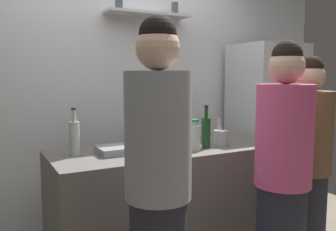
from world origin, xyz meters
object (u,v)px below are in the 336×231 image
(water_bottle_plastic, at_px, (194,137))
(person_grey_hoodie, at_px, (158,189))
(wine_bottle_pale_glass, at_px, (74,137))
(person_brown_jacket, at_px, (306,168))
(refrigerator, at_px, (266,130))
(wine_bottle_green_glass, at_px, (206,132))
(baking_pan, at_px, (122,149))
(person_pink_top, at_px, (282,179))
(wine_bottle_amber_glass, at_px, (174,125))
(utensil_holder, at_px, (221,138))

(water_bottle_plastic, relative_size, person_grey_hoodie, 0.13)
(wine_bottle_pale_glass, distance_m, person_brown_jacket, 1.67)
(refrigerator, xyz_separation_m, wine_bottle_green_glass, (-1.08, -0.50, 0.14))
(baking_pan, xyz_separation_m, wine_bottle_green_glass, (0.63, -0.14, 0.10))
(water_bottle_plastic, xyz_separation_m, person_pink_top, (0.21, -0.67, -0.18))
(baking_pan, relative_size, wine_bottle_amber_glass, 1.00)
(wine_bottle_amber_glass, height_order, water_bottle_plastic, wine_bottle_amber_glass)
(utensil_holder, height_order, person_pink_top, person_pink_top)
(utensil_holder, xyz_separation_m, person_grey_hoodie, (-0.89, -0.68, -0.08))
(wine_bottle_pale_glass, relative_size, person_brown_jacket, 0.21)
(baking_pan, distance_m, person_brown_jacket, 1.34)
(utensil_holder, relative_size, person_grey_hoodie, 0.13)
(water_bottle_plastic, distance_m, person_pink_top, 0.73)
(person_grey_hoodie, bearing_deg, wine_bottle_pale_glass, 53.60)
(refrigerator, bearing_deg, water_bottle_plastic, -156.33)
(person_grey_hoodie, bearing_deg, refrigerator, -18.09)
(water_bottle_plastic, xyz_separation_m, person_grey_hoodie, (-0.61, -0.62, -0.12))
(wine_bottle_amber_glass, height_order, person_pink_top, person_pink_top)
(baking_pan, xyz_separation_m, wine_bottle_amber_glass, (0.57, 0.26, 0.10))
(water_bottle_plastic, bearing_deg, person_pink_top, -72.66)
(wine_bottle_green_glass, distance_m, person_brown_jacket, 0.77)
(utensil_holder, distance_m, wine_bottle_green_glass, 0.18)
(wine_bottle_pale_glass, relative_size, person_grey_hoodie, 0.19)
(refrigerator, relative_size, utensil_holder, 7.81)
(wine_bottle_amber_glass, bearing_deg, water_bottle_plastic, -98.15)
(wine_bottle_amber_glass, distance_m, wine_bottle_green_glass, 0.41)
(wine_bottle_green_glass, height_order, person_grey_hoodie, person_grey_hoodie)
(wine_bottle_pale_glass, bearing_deg, person_pink_top, -41.39)
(baking_pan, distance_m, water_bottle_plastic, 0.54)
(wine_bottle_green_glass, bearing_deg, water_bottle_plastic, -167.52)
(wine_bottle_pale_glass, bearing_deg, baking_pan, -12.58)
(utensil_holder, relative_size, person_pink_top, 0.14)
(refrigerator, height_order, person_brown_jacket, refrigerator)
(refrigerator, relative_size, wine_bottle_pale_glass, 5.22)
(person_grey_hoodie, bearing_deg, water_bottle_plastic, -4.98)
(wine_bottle_pale_glass, height_order, person_brown_jacket, person_brown_jacket)
(person_pink_top, relative_size, person_brown_jacket, 1.04)
(baking_pan, height_order, person_brown_jacket, person_brown_jacket)
(utensil_holder, relative_size, wine_bottle_amber_glass, 0.66)
(wine_bottle_pale_glass, xyz_separation_m, wine_bottle_amber_glass, (0.89, 0.19, -0.00))
(refrigerator, distance_m, utensil_holder, 1.04)
(wine_bottle_green_glass, bearing_deg, person_brown_jacket, -41.94)
(utensil_holder, bearing_deg, person_pink_top, -95.68)
(wine_bottle_green_glass, bearing_deg, refrigerator, 24.82)
(baking_pan, relative_size, utensil_holder, 1.52)
(person_pink_top, bearing_deg, utensil_holder, 12.85)
(person_pink_top, height_order, person_grey_hoodie, person_grey_hoodie)
(refrigerator, bearing_deg, baking_pan, -168.26)
(refrigerator, distance_m, water_bottle_plastic, 1.32)
(utensil_holder, height_order, person_grey_hoodie, person_grey_hoodie)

